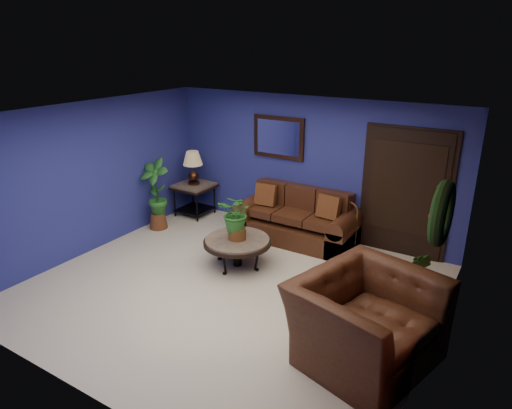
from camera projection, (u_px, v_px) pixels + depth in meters
The scene contains 18 objects.
floor at pixel (230, 288), 6.63m from camera, with size 5.50×5.50×0.00m, color beige.
wall_back at pixel (308, 166), 8.20m from camera, with size 5.50×0.04×2.50m, color navy.
wall_left at pixel (93, 177), 7.55m from camera, with size 0.04×5.00×2.50m, color navy.
wall_right_brick at pixel (441, 255), 4.84m from camera, with size 0.04×5.00×2.50m, color maroon.
ceiling at pixel (227, 115), 5.77m from camera, with size 5.50×5.00×0.02m, color white.
crown_molding at pixel (455, 146), 4.45m from camera, with size 0.03×5.00×0.14m, color white.
wall_mirror at pixel (278, 137), 8.30m from camera, with size 1.02×0.06×0.77m, color #462615.
closet_door at pixel (405, 194), 7.38m from camera, with size 1.44×0.06×2.18m, color black.
wreath at pixel (442, 213), 4.76m from camera, with size 0.72×0.72×0.16m, color black.
sofa at pixel (298, 223), 8.17m from camera, with size 2.11×0.91×0.95m.
coffee_table at pixel (237, 242), 7.17m from camera, with size 1.07×1.07×0.46m.
end_table at pixel (194, 191), 9.23m from camera, with size 0.72×0.72×0.66m.
table_lamp at pixel (193, 164), 9.03m from camera, with size 0.39×0.39×0.65m.
side_chair at pixel (346, 223), 7.70m from camera, with size 0.41×0.41×0.85m.
armchair at pixel (366, 321), 5.03m from camera, with size 1.50×1.31×0.98m, color #452213.
coffee_plant at pixel (237, 215), 7.01m from camera, with size 0.60×0.53×0.74m.
floor_plant at pixel (415, 277), 6.08m from camera, with size 0.40×0.33×0.81m.
tall_plant at pixel (156, 192), 8.49m from camera, with size 0.59×0.40×1.36m.
Camera 1 is at (3.37, -4.74, 3.42)m, focal length 32.00 mm.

